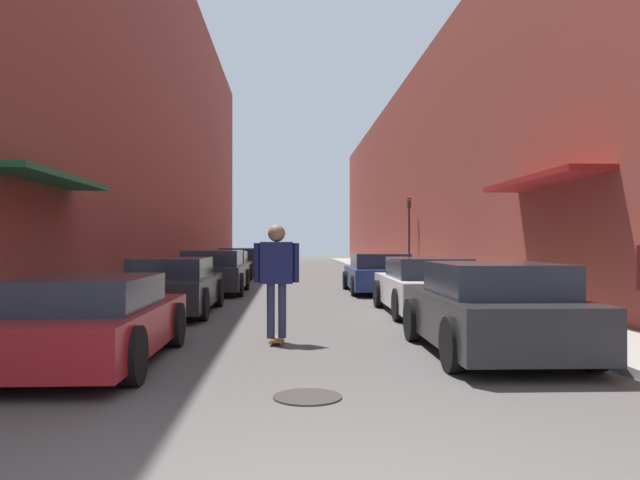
{
  "coord_description": "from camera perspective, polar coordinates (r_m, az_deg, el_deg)",
  "views": [
    {
      "loc": [
        -0.25,
        -3.31,
        1.57
      ],
      "look_at": [
        0.46,
        10.68,
        1.64
      ],
      "focal_mm": 35.0,
      "sensor_mm": 36.0,
      "label": 1
    }
  ],
  "objects": [
    {
      "name": "parked_car_left_5",
      "position": [
        35.4,
        -6.71,
        -1.81
      ],
      "size": [
        2.08,
        4.07,
        1.29
      ],
      "color": "maroon",
      "rests_on": "ground"
    },
    {
      "name": "curb_strip_right",
      "position": [
        31.5,
        6.05,
        -3.01
      ],
      "size": [
        1.8,
        55.56,
        0.12
      ],
      "color": "gray",
      "rests_on": "ground"
    },
    {
      "name": "manhole_cover",
      "position": [
        6.51,
        -1.15,
        -14.15
      ],
      "size": [
        0.7,
        0.7,
        0.02
      ],
      "color": "#332D28",
      "rests_on": "ground"
    },
    {
      "name": "parked_car_right_0",
      "position": [
        9.14,
        15.45,
        -6.16
      ],
      "size": [
        1.93,
        3.98,
        1.29
      ],
      "color": "#232326",
      "rests_on": "ground"
    },
    {
      "name": "parked_car_left_0",
      "position": [
        8.63,
        -20.26,
        -6.94
      ],
      "size": [
        1.9,
        4.18,
        1.14
      ],
      "color": "maroon",
      "rests_on": "ground"
    },
    {
      "name": "ground",
      "position": [
        25.58,
        -2.33,
        -3.79
      ],
      "size": [
        122.23,
        122.23,
        0.0
      ],
      "primitive_type": "plane",
      "color": "#4C4947"
    },
    {
      "name": "traffic_light",
      "position": [
        28.38,
        8.15,
        1.14
      ],
      "size": [
        0.16,
        0.22,
        3.47
      ],
      "color": "#2D2D2D",
      "rests_on": "curb_strip_right"
    },
    {
      "name": "parked_car_right_2",
      "position": [
        19.81,
        5.39,
        -3.07
      ],
      "size": [
        2.01,
        4.44,
        1.24
      ],
      "color": "navy",
      "rests_on": "ground"
    },
    {
      "name": "parked_car_left_1",
      "position": [
        14.26,
        -13.23,
        -4.12
      ],
      "size": [
        1.85,
        4.58,
        1.24
      ],
      "color": "#232326",
      "rests_on": "ground"
    },
    {
      "name": "building_row_right",
      "position": [
        32.21,
        11.17,
        5.6
      ],
      "size": [
        4.9,
        55.56,
        9.73
      ],
      "color": "brown",
      "rests_on": "ground"
    },
    {
      "name": "curb_strip_left",
      "position": [
        31.43,
        -10.92,
        -3.02
      ],
      "size": [
        1.8,
        55.56,
        0.12
      ],
      "color": "gray",
      "rests_on": "ground"
    },
    {
      "name": "parked_car_left_3",
      "position": [
        25.2,
        -8.59,
        -2.45
      ],
      "size": [
        1.95,
        3.95,
        1.24
      ],
      "color": "black",
      "rests_on": "ground"
    },
    {
      "name": "building_row_left",
      "position": [
        32.52,
        -16.07,
        10.73
      ],
      "size": [
        4.9,
        55.56,
        15.54
      ],
      "color": "brown",
      "rests_on": "ground"
    },
    {
      "name": "parked_car_right_1",
      "position": [
        14.03,
        9.6,
        -4.19
      ],
      "size": [
        1.86,
        4.46,
        1.25
      ],
      "color": "silver",
      "rests_on": "ground"
    },
    {
      "name": "skateboarder",
      "position": [
        9.84,
        -4.0,
        -2.72
      ],
      "size": [
        0.71,
        0.78,
        1.86
      ],
      "color": "brown",
      "rests_on": "ground"
    },
    {
      "name": "parked_car_left_2",
      "position": [
        19.68,
        -9.69,
        -2.93
      ],
      "size": [
        2.02,
        4.32,
        1.34
      ],
      "color": "#232326",
      "rests_on": "ground"
    },
    {
      "name": "parked_car_left_4",
      "position": [
        30.36,
        -7.42,
        -2.01
      ],
      "size": [
        2.08,
        4.17,
        1.32
      ],
      "color": "#232326",
      "rests_on": "ground"
    }
  ]
}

